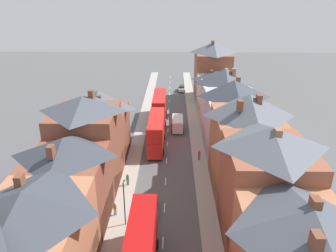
# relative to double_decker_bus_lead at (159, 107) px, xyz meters

# --- Properties ---
(pavement_left) EXTENTS (2.20, 104.00, 0.14)m
(pavement_left) POSITION_rel_double_decker_bus_lead_xyz_m (-3.29, -9.47, -2.75)
(pavement_left) COLOR #A8A399
(pavement_left) RESTS_ON ground
(pavement_right) EXTENTS (2.20, 104.00, 0.14)m
(pavement_right) POSITION_rel_double_decker_bus_lead_xyz_m (6.91, -9.47, -2.75)
(pavement_right) COLOR #A8A399
(pavement_right) RESTS_ON ground
(centre_line_dashes) EXTENTS (0.14, 97.80, 0.01)m
(centre_line_dashes) POSITION_rel_double_decker_bus_lead_xyz_m (1.81, -11.47, -2.81)
(centre_line_dashes) COLOR silver
(centre_line_dashes) RESTS_ON ground
(terrace_row_left) EXTENTS (8.00, 47.85, 12.92)m
(terrace_row_left) POSITION_rel_double_decker_bus_lead_xyz_m (-8.38, -35.86, 2.80)
(terrace_row_left) COLOR #B2704C
(terrace_row_left) RESTS_ON ground
(terrace_row_right) EXTENTS (8.00, 80.64, 13.98)m
(terrace_row_right) POSITION_rel_double_decker_bus_lead_xyz_m (11.99, -19.95, 3.07)
(terrace_row_right) COLOR brown
(terrace_row_right) RESTS_ON ground
(double_decker_bus_lead) EXTENTS (2.74, 10.80, 5.30)m
(double_decker_bus_lead) POSITION_rel_double_decker_bus_lead_xyz_m (0.00, 0.00, 0.00)
(double_decker_bus_lead) COLOR red
(double_decker_bus_lead) RESTS_ON ground
(double_decker_bus_mid_street) EXTENTS (2.74, 10.80, 5.30)m
(double_decker_bus_mid_street) POSITION_rel_double_decker_bus_lead_xyz_m (0.00, -12.62, 0.00)
(double_decker_bus_mid_street) COLOR red
(double_decker_bus_mid_street) RESTS_ON ground
(double_decker_bus_far_approaching) EXTENTS (2.74, 10.80, 5.30)m
(double_decker_bus_far_approaching) POSITION_rel_double_decker_bus_lead_xyz_m (0.00, -39.60, 0.00)
(double_decker_bus_far_approaching) COLOR #B70F0F
(double_decker_bus_far_approaching) RESTS_ON ground
(car_near_silver) EXTENTS (1.90, 4.44, 1.66)m
(car_near_silver) POSITION_rel_double_decker_bus_lead_xyz_m (-1.29, -5.09, -1.98)
(car_near_silver) COLOR #236093
(car_near_silver) RESTS_ON ground
(car_parked_right_a) EXTENTS (1.90, 3.80, 1.65)m
(car_parked_right_a) POSITION_rel_double_decker_bus_lead_xyz_m (0.01, -30.45, -1.99)
(car_parked_right_a) COLOR silver
(car_parked_right_a) RESTS_ON ground
(car_parked_left_b) EXTENTS (1.90, 4.00, 1.66)m
(car_parked_left_b) POSITION_rel_double_decker_bus_lead_xyz_m (4.91, 21.03, -1.98)
(car_parked_left_b) COLOR silver
(car_parked_left_b) RESTS_ON ground
(delivery_van) EXTENTS (2.20, 5.20, 2.41)m
(delivery_van) POSITION_rel_double_decker_bus_lead_xyz_m (3.61, -5.34, -1.48)
(delivery_van) COLOR white
(delivery_van) RESTS_ON ground
(pedestrian_mid_left) EXTENTS (0.36, 0.22, 1.61)m
(pedestrian_mid_left) POSITION_rel_double_decker_bus_lead_xyz_m (-3.85, -31.12, -1.78)
(pedestrian_mid_left) COLOR gray
(pedestrian_mid_left) RESTS_ON pavement_left
(pedestrian_mid_right) EXTENTS (0.36, 0.22, 1.61)m
(pedestrian_mid_right) POSITION_rel_double_decker_bus_lead_xyz_m (-3.24, -24.67, -1.78)
(pedestrian_mid_right) COLOR #3D4256
(pedestrian_mid_right) RESTS_ON pavement_left
(pedestrian_far_left) EXTENTS (0.36, 0.22, 1.61)m
(pedestrian_far_left) POSITION_rel_double_decker_bus_lead_xyz_m (6.82, -17.48, -1.78)
(pedestrian_far_left) COLOR brown
(pedestrian_far_left) RESTS_ON pavement_right
(street_lamp) EXTENTS (0.20, 1.12, 5.50)m
(street_lamp) POSITION_rel_double_decker_bus_lead_xyz_m (-2.44, -32.59, 0.43)
(street_lamp) COLOR black
(street_lamp) RESTS_ON ground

